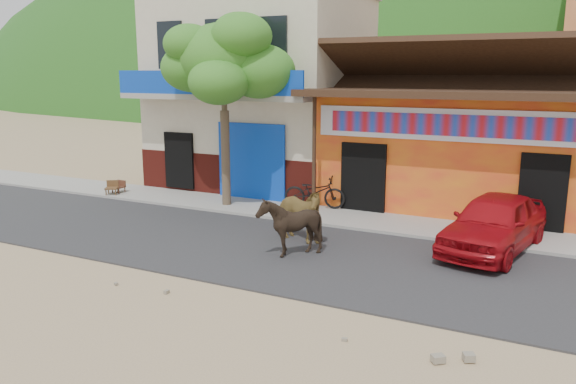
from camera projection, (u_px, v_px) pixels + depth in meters
name	position (u px, v px, depth m)	size (l,w,h in m)	color
ground	(266.00, 295.00, 11.05)	(120.00, 120.00, 0.00)	#9E825B
road	(317.00, 257.00, 13.24)	(60.00, 5.00, 0.04)	#28282B
sidewalk	(365.00, 221.00, 16.30)	(60.00, 2.00, 0.12)	gray
dance_club	(463.00, 149.00, 18.57)	(8.00, 6.00, 3.60)	orange
cafe_building	(264.00, 93.00, 21.47)	(7.00, 6.00, 7.00)	beige
hillside	(534.00, 9.00, 69.88)	(100.00, 40.00, 24.00)	#194C14
tree	(225.00, 111.00, 17.48)	(3.00, 3.00, 6.00)	#2D721E
cow_tan	(297.00, 214.00, 14.27)	(0.77, 1.69, 1.43)	olive
cow_dark	(290.00, 226.00, 13.14)	(1.16, 1.30, 1.43)	black
red_car	(494.00, 223.00, 13.51)	(1.65, 4.10, 1.40)	#A70B13
scooter	(315.00, 192.00, 17.55)	(0.67, 1.92, 1.01)	black
cafe_chair_left	(118.00, 181.00, 19.78)	(0.37, 0.37, 0.79)	#4D2619
cafe_chair_right	(111.00, 182.00, 19.48)	(0.41, 0.41, 0.88)	#4E2B1A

